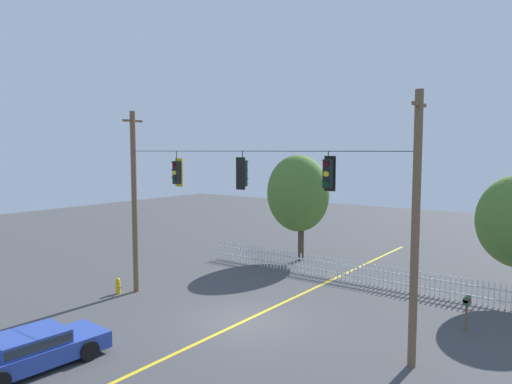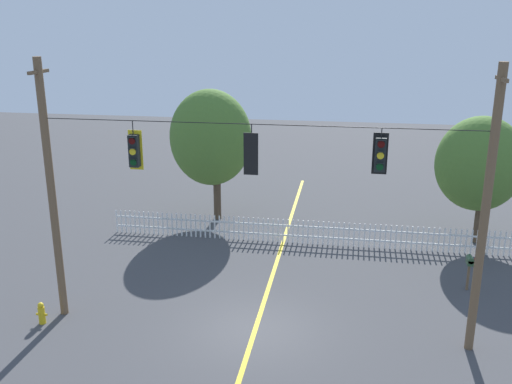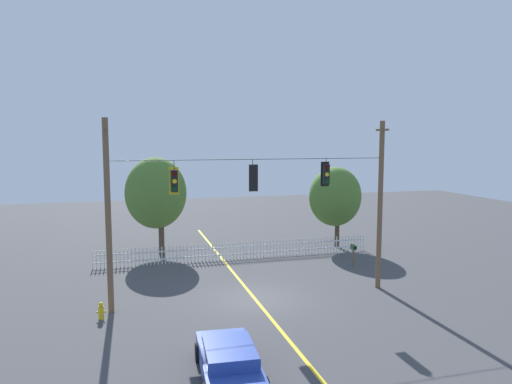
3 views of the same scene
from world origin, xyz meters
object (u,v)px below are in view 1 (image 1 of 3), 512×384
traffic_signal_northbound_primary (328,174)px  fire_hydrant (118,286)px  roadside_mailbox (467,303)px  autumn_maple_near_fence (298,193)px  traffic_signal_westbound_side (242,173)px  traffic_signal_eastbound_side (177,172)px  parked_car (32,349)px

traffic_signal_northbound_primary → fire_hydrant: bearing=-175.9°
fire_hydrant → roadside_mailbox: (14.30, 4.85, 0.72)m
traffic_signal_northbound_primary → autumn_maple_near_fence: 12.91m
traffic_signal_westbound_side → roadside_mailbox: size_ratio=1.11×
autumn_maple_near_fence → roadside_mailbox: (11.22, -6.24, -3.05)m
traffic_signal_eastbound_side → fire_hydrant: (-3.27, -0.76, -5.42)m
autumn_maple_near_fence → traffic_signal_westbound_side: bearing=-69.7°
traffic_signal_northbound_primary → autumn_maple_near_fence: (-7.53, 10.32, -1.82)m
traffic_signal_eastbound_side → autumn_maple_near_fence: traffic_signal_eastbound_side is taller
traffic_signal_northbound_primary → autumn_maple_near_fence: size_ratio=0.21×
parked_car → traffic_signal_northbound_primary: bearing=48.1°
traffic_signal_eastbound_side → traffic_signal_northbound_primary: same height
traffic_signal_eastbound_side → autumn_maple_near_fence: bearing=91.1°
traffic_signal_northbound_primary → parked_car: 11.00m
autumn_maple_near_fence → fire_hydrant: bearing=-105.5°
traffic_signal_westbound_side → fire_hydrant: size_ratio=1.97×
fire_hydrant → roadside_mailbox: bearing=18.7°
parked_car → fire_hydrant: bearing=123.2°
traffic_signal_eastbound_side → parked_car: (0.92, -7.16, -5.19)m
parked_car → fire_hydrant: (-4.19, 6.39, -0.23)m
traffic_signal_westbound_side → parked_car: bearing=-110.8°
traffic_signal_northbound_primary → roadside_mailbox: 7.35m
fire_hydrant → roadside_mailbox: 15.12m
traffic_signal_eastbound_side → traffic_signal_westbound_side: bearing=-0.3°
traffic_signal_eastbound_side → traffic_signal_westbound_side: 3.63m
traffic_signal_eastbound_side → traffic_signal_northbound_primary: bearing=-0.0°
autumn_maple_near_fence → traffic_signal_northbound_primary: bearing=-53.9°
traffic_signal_eastbound_side → roadside_mailbox: 12.67m
traffic_signal_westbound_side → fire_hydrant: bearing=-173.8°
traffic_signal_westbound_side → traffic_signal_northbound_primary: size_ratio=1.09×
autumn_maple_near_fence → fire_hydrant: 12.11m
traffic_signal_eastbound_side → traffic_signal_westbound_side: (3.63, -0.02, 0.07)m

